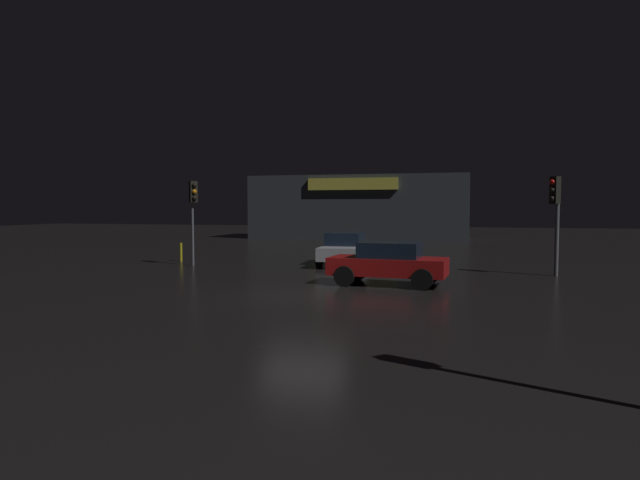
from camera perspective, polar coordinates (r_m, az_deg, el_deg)
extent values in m
plane|color=black|center=(16.38, -1.81, -5.80)|extent=(120.00, 120.00, 0.00)
cube|color=#33383D|center=(46.91, 4.19, 3.38)|extent=(17.86, 6.42, 5.23)
cube|color=#E5D84C|center=(43.65, 3.35, 5.80)|extent=(7.19, 0.24, 0.94)
cylinder|color=#595B60|center=(25.41, -13.02, 1.66)|extent=(0.11, 0.11, 3.78)
cube|color=black|center=(25.26, -12.95, 4.88)|extent=(0.41, 0.41, 0.94)
sphere|color=black|center=(25.11, -12.84, 5.53)|extent=(0.20, 0.20, 0.20)
sphere|color=orange|center=(25.10, -12.83, 4.89)|extent=(0.20, 0.20, 0.20)
sphere|color=black|center=(25.10, -12.83, 4.24)|extent=(0.20, 0.20, 0.20)
cylinder|color=#595B60|center=(22.80, 23.27, 1.28)|extent=(0.15, 0.15, 3.78)
cube|color=black|center=(22.68, 23.10, 4.75)|extent=(0.41, 0.41, 1.03)
sphere|color=red|center=(22.56, 22.85, 5.55)|extent=(0.20, 0.20, 0.20)
sphere|color=black|center=(22.55, 22.83, 4.76)|extent=(0.20, 0.20, 0.20)
sphere|color=black|center=(22.55, 22.82, 3.97)|extent=(0.20, 0.20, 0.20)
cube|color=#A51414|center=(18.77, 7.02, -2.70)|extent=(4.00, 1.93, 0.59)
cube|color=black|center=(18.70, 7.26, -1.02)|extent=(2.09, 1.63, 0.52)
cylinder|color=black|center=(19.39, 11.25, -3.42)|extent=(0.69, 0.27, 0.68)
cylinder|color=black|center=(17.76, 10.50, -4.03)|extent=(0.69, 0.27, 0.68)
cylinder|color=black|center=(19.91, 3.90, -3.18)|extent=(0.69, 0.27, 0.68)
cylinder|color=black|center=(18.32, 2.52, -3.75)|extent=(0.69, 0.27, 0.68)
cube|color=#B7B7BF|center=(25.16, 2.53, -1.18)|extent=(1.96, 4.57, 0.57)
cube|color=black|center=(25.37, 2.62, 0.15)|extent=(1.67, 2.38, 0.57)
cylinder|color=black|center=(23.61, 3.98, -2.17)|extent=(0.26, 0.68, 0.66)
cylinder|color=black|center=(23.90, -0.08, -2.10)|extent=(0.26, 0.68, 0.66)
cylinder|color=black|center=(26.52, 4.87, -1.57)|extent=(0.26, 0.68, 0.66)
cylinder|color=black|center=(26.79, 1.24, -1.51)|extent=(0.26, 0.68, 0.66)
cylinder|color=gold|center=(27.60, -14.16, -1.22)|extent=(0.12, 0.12, 0.90)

